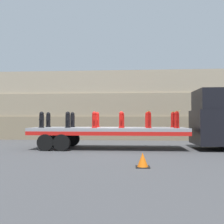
# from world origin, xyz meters

# --- Properties ---
(ground_plane) EXTENTS (120.00, 120.00, 0.00)m
(ground_plane) POSITION_xyz_m (0.00, 0.00, 0.00)
(ground_plane) COLOR #474749
(rock_cliff) EXTENTS (60.00, 3.30, 5.47)m
(rock_cliff) POSITION_xyz_m (0.00, 7.05, 2.74)
(rock_cliff) COLOR #84755B
(rock_cliff) RESTS_ON ground_plane
(truck_cab) EXTENTS (2.77, 2.61, 3.20)m
(truck_cab) POSITION_xyz_m (6.04, 0.00, 1.56)
(truck_cab) COLOR black
(truck_cab) RESTS_ON ground_plane
(flatbed_trailer) EXTENTS (8.40, 2.61, 1.16)m
(flatbed_trailer) POSITION_xyz_m (-0.51, 0.00, 0.95)
(flatbed_trailer) COLOR gray
(flatbed_trailer) RESTS_ON ground_plane
(fire_hydrant_black_near_0) EXTENTS (0.31, 0.50, 0.87)m
(fire_hydrant_black_near_0) POSITION_xyz_m (-3.60, -0.55, 1.59)
(fire_hydrant_black_near_0) COLOR black
(fire_hydrant_black_near_0) RESTS_ON flatbed_trailer
(fire_hydrant_black_far_0) EXTENTS (0.31, 0.50, 0.87)m
(fire_hydrant_black_far_0) POSITION_xyz_m (-3.60, 0.55, 1.59)
(fire_hydrant_black_far_0) COLOR black
(fire_hydrant_black_far_0) RESTS_ON flatbed_trailer
(fire_hydrant_black_near_1) EXTENTS (0.31, 0.50, 0.87)m
(fire_hydrant_black_near_1) POSITION_xyz_m (-2.16, -0.55, 1.59)
(fire_hydrant_black_near_1) COLOR black
(fire_hydrant_black_near_1) RESTS_ON flatbed_trailer
(fire_hydrant_black_far_1) EXTENTS (0.31, 0.50, 0.87)m
(fire_hydrant_black_far_1) POSITION_xyz_m (-2.16, 0.55, 1.59)
(fire_hydrant_black_far_1) COLOR black
(fire_hydrant_black_far_1) RESTS_ON flatbed_trailer
(fire_hydrant_red_near_2) EXTENTS (0.31, 0.50, 0.87)m
(fire_hydrant_red_near_2) POSITION_xyz_m (-0.72, -0.55, 1.59)
(fire_hydrant_red_near_2) COLOR red
(fire_hydrant_red_near_2) RESTS_ON flatbed_trailer
(fire_hydrant_red_far_2) EXTENTS (0.31, 0.50, 0.87)m
(fire_hydrant_red_far_2) POSITION_xyz_m (-0.72, 0.55, 1.59)
(fire_hydrant_red_far_2) COLOR red
(fire_hydrant_red_far_2) RESTS_ON flatbed_trailer
(fire_hydrant_red_near_3) EXTENTS (0.31, 0.50, 0.87)m
(fire_hydrant_red_near_3) POSITION_xyz_m (0.72, -0.55, 1.59)
(fire_hydrant_red_near_3) COLOR red
(fire_hydrant_red_near_3) RESTS_ON flatbed_trailer
(fire_hydrant_red_far_3) EXTENTS (0.31, 0.50, 0.87)m
(fire_hydrant_red_far_3) POSITION_xyz_m (0.72, 0.55, 1.59)
(fire_hydrant_red_far_3) COLOR red
(fire_hydrant_red_far_3) RESTS_ON flatbed_trailer
(fire_hydrant_red_near_4) EXTENTS (0.31, 0.50, 0.87)m
(fire_hydrant_red_near_4) POSITION_xyz_m (2.16, -0.55, 1.59)
(fire_hydrant_red_near_4) COLOR red
(fire_hydrant_red_near_4) RESTS_ON flatbed_trailer
(fire_hydrant_red_far_4) EXTENTS (0.31, 0.50, 0.87)m
(fire_hydrant_red_far_4) POSITION_xyz_m (2.16, 0.55, 1.59)
(fire_hydrant_red_far_4) COLOR red
(fire_hydrant_red_far_4) RESTS_ON flatbed_trailer
(fire_hydrant_red_near_5) EXTENTS (0.31, 0.50, 0.87)m
(fire_hydrant_red_near_5) POSITION_xyz_m (3.60, -0.55, 1.59)
(fire_hydrant_red_near_5) COLOR red
(fire_hydrant_red_near_5) RESTS_ON flatbed_trailer
(fire_hydrant_red_far_5) EXTENTS (0.31, 0.50, 0.87)m
(fire_hydrant_red_far_5) POSITION_xyz_m (3.60, 0.55, 1.59)
(fire_hydrant_red_far_5) COLOR red
(fire_hydrant_red_far_5) RESTS_ON flatbed_trailer
(cargo_strap_rear) EXTENTS (0.05, 2.71, 0.01)m
(cargo_strap_rear) POSITION_xyz_m (2.16, 0.00, 2.04)
(cargo_strap_rear) COLOR yellow
(cargo_strap_rear) RESTS_ON fire_hydrant_red_near_4
(cargo_strap_middle) EXTENTS (0.05, 2.71, 0.01)m
(cargo_strap_middle) POSITION_xyz_m (3.60, 0.00, 2.04)
(cargo_strap_middle) COLOR yellow
(cargo_strap_middle) RESTS_ON fire_hydrant_red_near_5
(traffic_cone) EXTENTS (0.48, 0.48, 0.49)m
(traffic_cone) POSITION_xyz_m (1.60, -5.21, 0.24)
(traffic_cone) COLOR black
(traffic_cone) RESTS_ON ground_plane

